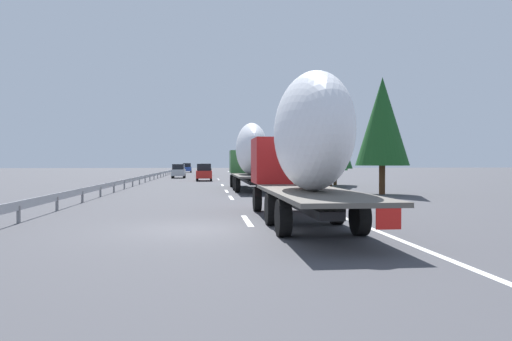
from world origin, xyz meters
The scene contains 22 objects.
ground_plane centered at (40.00, 0.00, 0.00)m, with size 260.00×260.00×0.00m, color #424247.
lane_stripe_0 centered at (2.00, -1.80, 0.00)m, with size 3.20×0.20×0.01m, color white.
lane_stripe_1 centered at (12.87, -1.80, 0.00)m, with size 3.20×0.20×0.01m, color white.
lane_stripe_2 centered at (19.15, -1.80, 0.00)m, with size 3.20×0.20×0.01m, color white.
lane_stripe_3 centered at (28.23, -1.80, 0.00)m, with size 3.20×0.20×0.01m, color white.
lane_stripe_4 centered at (42.20, -1.80, 0.00)m, with size 3.20×0.20×0.01m, color white.
lane_stripe_5 centered at (44.04, -1.80, 0.00)m, with size 3.20×0.20×0.01m, color white.
edge_line_right centered at (45.00, -5.50, 0.00)m, with size 110.00×0.20×0.01m, color white.
truck_lead centered at (20.27, -3.60, 2.72)m, with size 13.50×2.55×4.93m.
truck_trailing centered at (0.80, -3.60, 2.63)m, with size 12.22×2.55×4.84m.
car_silver_hatch centered at (48.87, 3.40, 0.94)m, with size 4.19×1.74×1.86m.
car_blue_sedan centered at (83.85, 3.72, 0.97)m, with size 4.25×1.80×1.95m.
car_black_suv centered at (58.81, -0.17, 0.96)m, with size 4.74×1.86×1.91m.
car_red_compact centered at (38.74, -0.07, 0.96)m, with size 4.21×1.77×1.93m.
road_sign centered at (43.51, -6.70, 2.02)m, with size 0.10×0.90×2.91m.
tree_0 centered at (27.19, -12.09, 3.99)m, with size 3.16×3.16×6.48m.
tree_1 centered at (57.43, -11.96, 4.60)m, with size 3.25×3.25×7.23m.
tree_2 centered at (36.03, -10.48, 3.78)m, with size 3.30×3.30×5.89m.
tree_3 centered at (47.58, -13.24, 3.84)m, with size 2.76×2.76×5.86m.
tree_4 centered at (14.77, -11.72, 4.73)m, with size 3.45×3.45×7.61m.
tree_5 centered at (23.97, -10.78, 3.52)m, with size 2.90×2.90×5.63m.
guardrail_median centered at (43.00, 6.00, 0.58)m, with size 94.00×0.10×0.76m.
Camera 1 is at (-14.44, -0.38, 2.07)m, focal length 32.68 mm.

